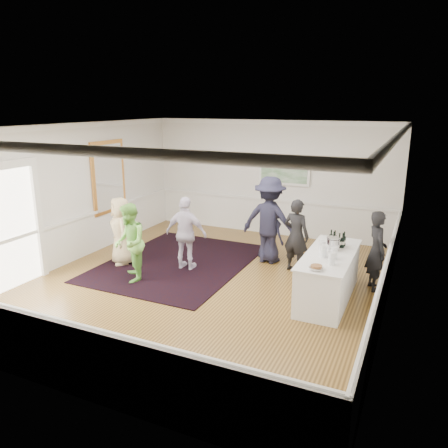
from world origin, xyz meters
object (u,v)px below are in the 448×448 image
at_px(guest_lilac, 186,234).
at_px(serving_table, 328,276).
at_px(guest_green, 130,243).
at_px(guest_tan, 121,231).
at_px(bartender, 377,251).
at_px(guest_navy, 270,232).
at_px(ice_bucket, 333,244).
at_px(guest_dark_b, 296,236).
at_px(nut_bowl, 316,268).
at_px(guest_dark_a, 270,220).

bearing_deg(guest_lilac, serving_table, 171.72).
bearing_deg(guest_green, guest_tan, -169.73).
relative_size(serving_table, bartender, 1.40).
bearing_deg(guest_navy, ice_bucket, 169.34).
height_order(bartender, ice_bucket, bartender).
height_order(guest_tan, guest_dark_b, guest_dark_b).
height_order(serving_table, bartender, bartender).
xyz_separation_m(bartender, guest_green, (-4.71, -1.66, 0.02)).
relative_size(bartender, guest_green, 0.97).
height_order(guest_tan, guest_navy, guest_tan).
relative_size(bartender, nut_bowl, 6.31).
bearing_deg(nut_bowl, guest_dark_a, 124.43).
bearing_deg(guest_lilac, ice_bucket, 175.93).
height_order(guest_navy, ice_bucket, guest_navy).
distance_m(guest_lilac, nut_bowl, 3.39).
bearing_deg(guest_dark_b, ice_bucket, 150.53).
distance_m(guest_green, nut_bowl, 3.92).
distance_m(guest_tan, ice_bucket, 4.77).
relative_size(guest_dark_a, guest_navy, 1.40).
height_order(serving_table, guest_dark_a, guest_dark_a).
relative_size(guest_tan, guest_green, 0.95).
relative_size(guest_green, guest_dark_a, 0.82).
bearing_deg(nut_bowl, guest_green, 178.15).
relative_size(guest_green, guest_lilac, 1.00).
height_order(bartender, guest_green, guest_green).
distance_m(guest_lilac, guest_dark_a, 1.96).
relative_size(guest_green, guest_navy, 1.14).
distance_m(guest_dark_b, guest_navy, 0.82).
bearing_deg(guest_navy, nut_bowl, 150.45).
bearing_deg(guest_green, serving_table, 65.17).
distance_m(serving_table, guest_lilac, 3.25).
relative_size(serving_table, nut_bowl, 8.85).
relative_size(guest_dark_a, nut_bowl, 7.94).
bearing_deg(serving_table, guest_lilac, 175.30).
distance_m(bartender, guest_tan, 5.57).
bearing_deg(guest_dark_b, guest_navy, -12.23).
height_order(guest_tan, ice_bucket, guest_tan).
bearing_deg(guest_dark_a, guest_lilac, 40.27).
distance_m(bartender, guest_green, 5.00).
relative_size(serving_table, guest_green, 1.37).
bearing_deg(guest_dark_a, guest_tan, 28.56).
height_order(guest_lilac, guest_navy, guest_lilac).
distance_m(bartender, guest_dark_a, 2.52).
bearing_deg(ice_bucket, serving_table, -91.43).
relative_size(guest_tan, guest_lilac, 0.95).
relative_size(serving_table, guest_lilac, 1.37).
bearing_deg(guest_dark_a, serving_table, 140.94).
relative_size(guest_dark_a, guest_dark_b, 1.24).
height_order(serving_table, nut_bowl, nut_bowl).
relative_size(guest_navy, nut_bowl, 5.66).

